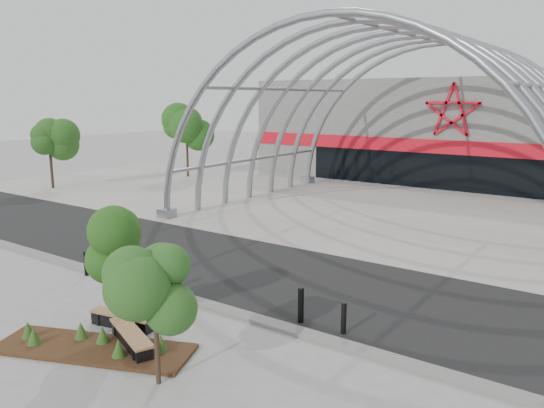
{
  "coord_description": "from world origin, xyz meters",
  "views": [
    {
      "loc": [
        11.38,
        -12.11,
        6.57
      ],
      "look_at": [
        0.0,
        4.0,
        2.6
      ],
      "focal_mm": 35.0,
      "sensor_mm": 36.0,
      "label": 1
    }
  ],
  "objects_px": {
    "bench_0": "(122,321)",
    "bollard_2": "(157,286)",
    "street_tree_0": "(123,250)",
    "street_tree_1": "(154,281)",
    "bench_1": "(131,340)"
  },
  "relations": [
    {
      "from": "bench_0",
      "to": "bollard_2",
      "type": "bearing_deg",
      "value": 107.86
    },
    {
      "from": "street_tree_1",
      "to": "bench_1",
      "type": "relative_size",
      "value": 1.53
    },
    {
      "from": "street_tree_0",
      "to": "bollard_2",
      "type": "bearing_deg",
      "value": 110.56
    },
    {
      "from": "street_tree_1",
      "to": "bollard_2",
      "type": "relative_size",
      "value": 3.22
    },
    {
      "from": "street_tree_0",
      "to": "bench_0",
      "type": "relative_size",
      "value": 1.56
    },
    {
      "from": "bollard_2",
      "to": "bench_1",
      "type": "bearing_deg",
      "value": -54.9
    },
    {
      "from": "street_tree_0",
      "to": "bench_0",
      "type": "distance_m",
      "value": 2.13
    },
    {
      "from": "bollard_2",
      "to": "street_tree_0",
      "type": "bearing_deg",
      "value": -69.44
    },
    {
      "from": "street_tree_0",
      "to": "bollard_2",
      "type": "xyz_separation_m",
      "value": [
        -0.69,
        1.83,
        -1.78
      ]
    },
    {
      "from": "street_tree_1",
      "to": "bench_0",
      "type": "bearing_deg",
      "value": 154.27
    },
    {
      "from": "bench_0",
      "to": "street_tree_0",
      "type": "bearing_deg",
      "value": 72.09
    },
    {
      "from": "bench_0",
      "to": "street_tree_1",
      "type": "bearing_deg",
      "value": -25.73
    },
    {
      "from": "bench_0",
      "to": "bollard_2",
      "type": "distance_m",
      "value": 2.11
    },
    {
      "from": "street_tree_0",
      "to": "bollard_2",
      "type": "height_order",
      "value": "street_tree_0"
    },
    {
      "from": "bench_1",
      "to": "street_tree_1",
      "type": "bearing_deg",
      "value": -23.21
    }
  ]
}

